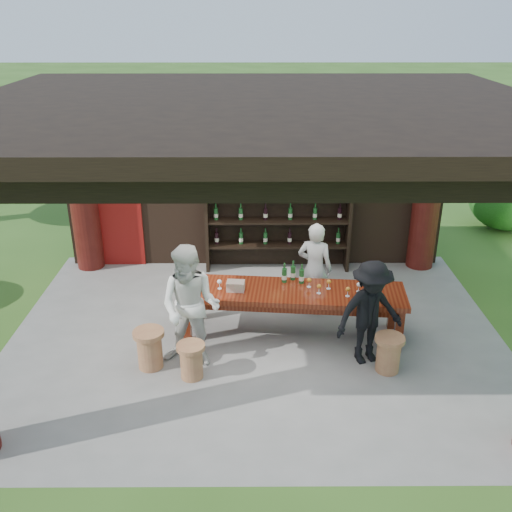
{
  "coord_description": "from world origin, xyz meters",
  "views": [
    {
      "loc": [
        -0.04,
        -7.41,
        4.6
      ],
      "look_at": [
        0.0,
        0.4,
        1.15
      ],
      "focal_mm": 40.0,
      "sensor_mm": 36.0,
      "label": 1
    }
  ],
  "objects_px": {
    "wine_shelf": "(278,209)",
    "stool_near_left": "(191,360)",
    "stool_far_left": "(150,348)",
    "tasting_table": "(292,297)",
    "napkin_basket": "(236,286)",
    "guest_woman": "(190,307)",
    "guest_man": "(370,313)",
    "host": "(315,269)",
    "stool_near_right": "(389,353)"
  },
  "relations": [
    {
      "from": "wine_shelf",
      "to": "stool_near_left",
      "type": "height_order",
      "value": "wine_shelf"
    },
    {
      "from": "wine_shelf",
      "to": "stool_far_left",
      "type": "xyz_separation_m",
      "value": [
        -1.87,
        -3.23,
        -0.88
      ]
    },
    {
      "from": "tasting_table",
      "to": "napkin_basket",
      "type": "distance_m",
      "value": 0.86
    },
    {
      "from": "wine_shelf",
      "to": "guest_woman",
      "type": "xyz_separation_m",
      "value": [
        -1.3,
        -3.13,
        -0.3
      ]
    },
    {
      "from": "tasting_table",
      "to": "guest_man",
      "type": "bearing_deg",
      "value": -34.92
    },
    {
      "from": "host",
      "to": "stool_far_left",
      "type": "bearing_deg",
      "value": 52.27
    },
    {
      "from": "host",
      "to": "tasting_table",
      "type": "bearing_deg",
      "value": 79.88
    },
    {
      "from": "wine_shelf",
      "to": "guest_woman",
      "type": "relative_size",
      "value": 1.53
    },
    {
      "from": "stool_far_left",
      "to": "tasting_table",
      "type": "bearing_deg",
      "value": 22.96
    },
    {
      "from": "wine_shelf",
      "to": "stool_near_left",
      "type": "bearing_deg",
      "value": -110.25
    },
    {
      "from": "stool_near_left",
      "to": "stool_near_right",
      "type": "distance_m",
      "value": 2.66
    },
    {
      "from": "wine_shelf",
      "to": "stool_near_right",
      "type": "relative_size",
      "value": 5.03
    },
    {
      "from": "guest_man",
      "to": "napkin_basket",
      "type": "xyz_separation_m",
      "value": [
        -1.85,
        0.7,
        0.06
      ]
    },
    {
      "from": "tasting_table",
      "to": "guest_man",
      "type": "distance_m",
      "value": 1.24
    },
    {
      "from": "host",
      "to": "wine_shelf",
      "type": "bearing_deg",
      "value": -53.44
    },
    {
      "from": "wine_shelf",
      "to": "host",
      "type": "bearing_deg",
      "value": -72.86
    },
    {
      "from": "tasting_table",
      "to": "stool_far_left",
      "type": "xyz_separation_m",
      "value": [
        -2.0,
        -0.85,
        -0.33
      ]
    },
    {
      "from": "napkin_basket",
      "to": "stool_far_left",
      "type": "bearing_deg",
      "value": -143.88
    },
    {
      "from": "stool_far_left",
      "to": "host",
      "type": "distance_m",
      "value": 2.89
    },
    {
      "from": "stool_near_right",
      "to": "host",
      "type": "distance_m",
      "value": 1.92
    },
    {
      "from": "tasting_table",
      "to": "napkin_basket",
      "type": "height_order",
      "value": "napkin_basket"
    },
    {
      "from": "wine_shelf",
      "to": "guest_man",
      "type": "relative_size",
      "value": 1.76
    },
    {
      "from": "wine_shelf",
      "to": "host",
      "type": "distance_m",
      "value": 1.81
    },
    {
      "from": "stool_far_left",
      "to": "guest_woman",
      "type": "height_order",
      "value": "guest_woman"
    },
    {
      "from": "stool_near_left",
      "to": "wine_shelf",
      "type": "bearing_deg",
      "value": 69.75
    },
    {
      "from": "stool_near_left",
      "to": "napkin_basket",
      "type": "relative_size",
      "value": 1.93
    },
    {
      "from": "guest_woman",
      "to": "wine_shelf",
      "type": "bearing_deg",
      "value": 80.96
    },
    {
      "from": "wine_shelf",
      "to": "guest_woman",
      "type": "distance_m",
      "value": 3.4
    },
    {
      "from": "guest_woman",
      "to": "tasting_table",
      "type": "bearing_deg",
      "value": 40.97
    },
    {
      "from": "stool_near_left",
      "to": "guest_man",
      "type": "relative_size",
      "value": 0.33
    },
    {
      "from": "stool_near_left",
      "to": "stool_far_left",
      "type": "height_order",
      "value": "stool_far_left"
    },
    {
      "from": "host",
      "to": "guest_man",
      "type": "relative_size",
      "value": 1.01
    },
    {
      "from": "stool_near_left",
      "to": "stool_far_left",
      "type": "xyz_separation_m",
      "value": [
        -0.59,
        0.24,
        0.03
      ]
    },
    {
      "from": "tasting_table",
      "to": "stool_near_left",
      "type": "xyz_separation_m",
      "value": [
        -1.41,
        -1.09,
        -0.37
      ]
    },
    {
      "from": "wine_shelf",
      "to": "napkin_basket",
      "type": "xyz_separation_m",
      "value": [
        -0.71,
        -2.39,
        -0.36
      ]
    },
    {
      "from": "stool_far_left",
      "to": "guest_man",
      "type": "bearing_deg",
      "value": 2.72
    },
    {
      "from": "stool_near_right",
      "to": "napkin_basket",
      "type": "relative_size",
      "value": 2.04
    },
    {
      "from": "stool_far_left",
      "to": "napkin_basket",
      "type": "height_order",
      "value": "napkin_basket"
    },
    {
      "from": "wine_shelf",
      "to": "host",
      "type": "xyz_separation_m",
      "value": [
        0.52,
        -1.69,
        -0.41
      ]
    },
    {
      "from": "guest_woman",
      "to": "napkin_basket",
      "type": "xyz_separation_m",
      "value": [
        0.59,
        0.74,
        -0.06
      ]
    },
    {
      "from": "guest_woman",
      "to": "napkin_basket",
      "type": "bearing_deg",
      "value": 65.13
    },
    {
      "from": "tasting_table",
      "to": "stool_near_right",
      "type": "relative_size",
      "value": 6.36
    },
    {
      "from": "stool_near_left",
      "to": "stool_far_left",
      "type": "bearing_deg",
      "value": 157.83
    },
    {
      "from": "stool_near_right",
      "to": "guest_woman",
      "type": "relative_size",
      "value": 0.3
    },
    {
      "from": "stool_near_right",
      "to": "guest_woman",
      "type": "height_order",
      "value": "guest_woman"
    },
    {
      "from": "wine_shelf",
      "to": "napkin_basket",
      "type": "height_order",
      "value": "wine_shelf"
    },
    {
      "from": "napkin_basket",
      "to": "guest_woman",
      "type": "bearing_deg",
      "value": -128.42
    },
    {
      "from": "stool_far_left",
      "to": "napkin_basket",
      "type": "xyz_separation_m",
      "value": [
        1.16,
        0.85,
        0.52
      ]
    },
    {
      "from": "stool_far_left",
      "to": "guest_man",
      "type": "distance_m",
      "value": 3.04
    },
    {
      "from": "wine_shelf",
      "to": "tasting_table",
      "type": "relative_size",
      "value": 0.79
    }
  ]
}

